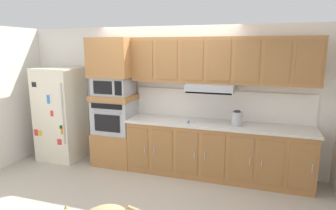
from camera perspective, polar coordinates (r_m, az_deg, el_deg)
The scene contains 14 objects.
ground_plane at distance 4.67m, azimuth -4.34°, elevation -15.92°, with size 9.60×9.60×0.00m, color #B2A899.
back_kitchen_wall at distance 5.27m, azimuth 0.01°, elevation 1.64°, with size 6.20×0.12×2.50m, color silver.
refrigerator at distance 5.93m, azimuth -20.35°, elevation -1.64°, with size 0.76×0.73×1.76m.
oven_base_cabinet at distance 5.54m, azimuth -10.19°, elevation -8.23°, with size 0.74×0.62×0.60m, color #A8703D.
built_in_oven at distance 5.37m, azimuth -10.42°, elevation -2.19°, with size 0.70×0.62×0.60m.
appliance_mid_shelf at distance 5.30m, azimuth -10.54°, elevation 1.50°, with size 0.74×0.62×0.10m, color #A8703D.
microwave at distance 5.27m, azimuth -10.64°, elevation 3.75°, with size 0.64×0.54×0.32m.
appliance_upper_cabinet at distance 5.23m, azimuth -10.83°, elevation 9.19°, with size 0.74×0.62×0.68m, color #A8703D.
lower_cabinet_run at distance 4.93m, azimuth 9.46°, elevation -8.97°, with size 2.98×0.63×0.88m.
countertop_slab at distance 4.79m, azimuth 9.65°, elevation -3.79°, with size 3.02×0.64×0.04m, color beige.
backsplash_panel at distance 5.01m, azimuth 10.23°, elevation 0.02°, with size 3.02×0.02×0.50m, color white.
upper_cabinet_with_hood at distance 4.76m, azimuth 10.17°, elevation 8.33°, with size 2.98×0.48×0.88m.
screwdriver at distance 4.76m, azimuth 4.18°, elevation -3.34°, with size 0.14×0.12×0.03m.
electric_kettle at distance 4.68m, azimuth 13.42°, elevation -2.62°, with size 0.17×0.17×0.24m.
Camera 1 is at (1.60, -3.84, 2.13)m, focal length 30.90 mm.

